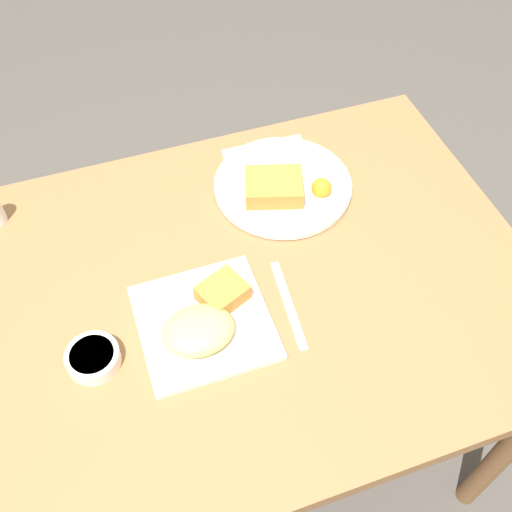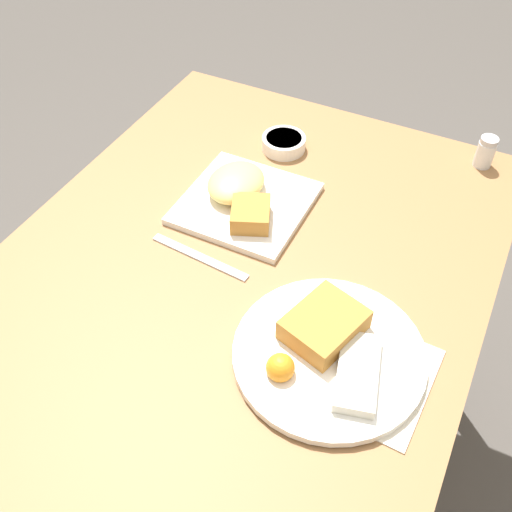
{
  "view_description": "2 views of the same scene",
  "coord_description": "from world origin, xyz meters",
  "px_view_note": "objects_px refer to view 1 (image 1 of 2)",
  "views": [
    {
      "loc": [
        -0.23,
        -0.64,
        1.72
      ],
      "look_at": [
        -0.0,
        0.02,
        0.81
      ],
      "focal_mm": 42.0,
      "sensor_mm": 36.0,
      "label": 1
    },
    {
      "loc": [
        0.65,
        0.35,
        1.56
      ],
      "look_at": [
        0.02,
        0.04,
        0.82
      ],
      "focal_mm": 42.0,
      "sensor_mm": 36.0,
      "label": 2
    }
  ],
  "objects_px": {
    "plate_oval_far": "(282,184)",
    "sauce_ramekin": "(93,358)",
    "butter_knife": "(288,304)",
    "plate_square_near": "(204,321)"
  },
  "relations": [
    {
      "from": "plate_oval_far",
      "to": "sauce_ramekin",
      "type": "bearing_deg",
      "value": -148.11
    },
    {
      "from": "butter_knife",
      "to": "sauce_ramekin",
      "type": "bearing_deg",
      "value": 95.0
    },
    {
      "from": "plate_square_near",
      "to": "plate_oval_far",
      "type": "relative_size",
      "value": 0.79
    },
    {
      "from": "plate_square_near",
      "to": "plate_oval_far",
      "type": "xyz_separation_m",
      "value": [
        0.26,
        0.28,
        -0.0
      ]
    },
    {
      "from": "plate_oval_far",
      "to": "sauce_ramekin",
      "type": "distance_m",
      "value": 0.54
    },
    {
      "from": "sauce_ramekin",
      "to": "butter_knife",
      "type": "distance_m",
      "value": 0.37
    },
    {
      "from": "sauce_ramekin",
      "to": "plate_oval_far",
      "type": "bearing_deg",
      "value": 31.89
    },
    {
      "from": "plate_oval_far",
      "to": "sauce_ramekin",
      "type": "relative_size",
      "value": 3.19
    },
    {
      "from": "plate_oval_far",
      "to": "sauce_ramekin",
      "type": "xyz_separation_m",
      "value": [
        -0.46,
        -0.29,
        -0.0
      ]
    },
    {
      "from": "plate_square_near",
      "to": "butter_knife",
      "type": "bearing_deg",
      "value": -1.29
    }
  ]
}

